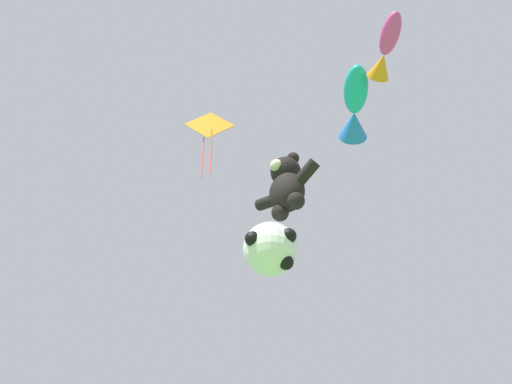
{
  "coord_description": "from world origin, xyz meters",
  "views": [
    {
      "loc": [
        6.02,
        -1.89,
        1.33
      ],
      "look_at": [
        0.22,
        3.88,
        11.5
      ],
      "focal_mm": 40.0,
      "sensor_mm": 36.0,
      "label": 1
    }
  ],
  "objects": [
    {
      "name": "fish_kite_magenta",
      "position": [
        3.93,
        4.77,
        14.7
      ],
      "size": [
        1.71,
        1.48,
        0.58
      ],
      "color": "#E53F9E"
    },
    {
      "name": "fish_kite_teal",
      "position": [
        2.24,
        5.71,
        15.05
      ],
      "size": [
        2.06,
        2.15,
        0.82
      ],
      "color": "#19ADB2"
    },
    {
      "name": "soccer_ball_kite",
      "position": [
        0.61,
        3.9,
        9.39
      ],
      "size": [
        1.2,
        1.19,
        1.1
      ],
      "color": "white"
    },
    {
      "name": "teddy_bear_kite",
      "position": [
        1.05,
        3.99,
        11.09
      ],
      "size": [
        1.8,
        0.79,
        1.82
      ],
      "color": "black"
    },
    {
      "name": "diamond_kite",
      "position": [
        -1.35,
        3.49,
        15.53
      ],
      "size": [
        1.03,
        1.11,
        3.22
      ],
      "color": "orange"
    }
  ]
}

